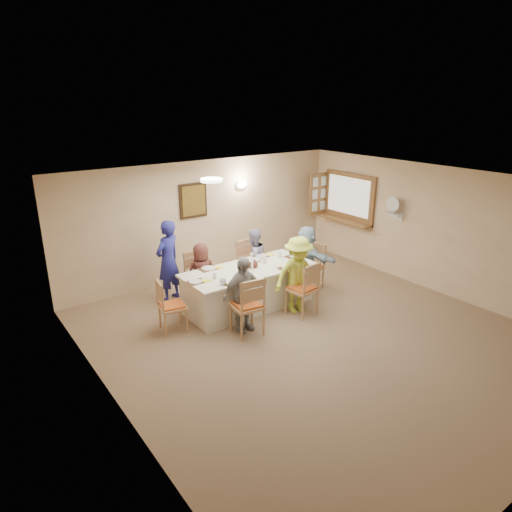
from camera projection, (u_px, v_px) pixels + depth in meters
ground at (316, 337)px, 7.48m from camera, size 7.00×7.00×0.00m
room_walls at (320, 249)px, 6.98m from camera, size 7.00×7.00×7.00m
wall_picture at (193, 200)px, 9.40m from camera, size 0.62×0.05×0.72m
wall_sconce at (242, 185)px, 9.98m from camera, size 0.26×0.09×0.18m
ceiling_light at (212, 180)px, 7.26m from camera, size 0.36×0.36×0.05m
serving_hatch at (349, 198)px, 10.60m from camera, size 0.06×1.50×1.15m
hatch_sill at (344, 220)px, 10.71m from camera, size 0.30×1.50×0.05m
shutter_door at (318, 194)px, 11.04m from camera, size 0.55×0.04×1.00m
fan_shelf at (394, 214)px, 9.56m from camera, size 0.22×0.36×0.03m
desk_fan at (394, 207)px, 9.49m from camera, size 0.30×0.30×0.28m
dining_table at (249, 288)px, 8.44m from camera, size 2.45×1.04×0.76m
chair_back_left at (199, 277)px, 8.69m from camera, size 0.46×0.46×0.95m
chair_back_right at (250, 264)px, 9.35m from camera, size 0.48×0.48×0.96m
chair_front_left at (247, 304)px, 7.45m from camera, size 0.55×0.55×1.03m
chair_front_right at (302, 288)px, 8.12m from camera, size 0.54×0.54×1.01m
chair_left_end at (172, 305)px, 7.55m from camera, size 0.51×0.51×0.92m
chair_right_end at (311, 266)px, 9.28m from camera, size 0.49×0.49×0.92m
diner_back_left at (202, 273)px, 8.56m from camera, size 0.71×0.59×1.17m
diner_back_right at (254, 259)px, 9.21m from camera, size 0.67×0.55×1.25m
diner_front_left at (243, 295)px, 7.50m from camera, size 0.78×0.37×1.29m
diner_front_right at (298, 275)px, 8.15m from camera, size 1.13×0.89×1.42m
diner_right_end at (306, 258)px, 9.13m from camera, size 1.33×0.69×1.33m
caregiver at (168, 261)px, 8.60m from camera, size 0.86×0.81×1.59m
placemat_fl at (234, 283)px, 7.66m from camera, size 0.36×0.27×0.01m
plate_fl at (234, 283)px, 7.66m from camera, size 0.26×0.26×0.02m
napkin_fl at (244, 281)px, 7.72m from camera, size 0.14×0.14×0.01m
placemat_fr at (289, 268)px, 8.33m from camera, size 0.37×0.28×0.01m
plate_fr at (289, 268)px, 8.32m from camera, size 0.24×0.24×0.02m
napkin_fr at (298, 267)px, 8.39m from camera, size 0.14×0.14×0.01m
placemat_bl at (208, 269)px, 8.30m from camera, size 0.35×0.26×0.01m
plate_bl at (208, 268)px, 8.30m from camera, size 0.26×0.26×0.02m
napkin_bl at (218, 267)px, 8.36m from camera, size 0.13×0.13×0.01m
placemat_br at (261, 256)px, 8.97m from camera, size 0.34×0.26×0.01m
plate_br at (261, 255)px, 8.96m from camera, size 0.23×0.23×0.01m
napkin_br at (270, 254)px, 9.03m from camera, size 0.15×0.15×0.01m
placemat_le at (195, 282)px, 7.70m from camera, size 0.33×0.24×0.01m
plate_le at (195, 282)px, 7.70m from camera, size 0.22×0.22×0.01m
napkin_le at (206, 280)px, 7.76m from camera, size 0.15×0.15×0.01m
placemat_re at (295, 256)px, 8.94m from camera, size 0.38×0.28×0.01m
plate_re at (295, 256)px, 8.93m from camera, size 0.23×0.23×0.01m
napkin_re at (304, 255)px, 9.00m from camera, size 0.15×0.15×0.01m
teacup_a at (223, 282)px, 7.60m from camera, size 0.16×0.16×0.09m
teacup_b at (252, 255)px, 8.93m from camera, size 0.12×0.12×0.07m
bowl_a at (248, 274)px, 7.98m from camera, size 0.23×0.23×0.05m
bowl_b at (257, 260)px, 8.67m from camera, size 0.27×0.27×0.06m
condiment_ketchup at (244, 263)px, 8.26m from camera, size 0.15×0.15×0.23m
condiment_brown at (248, 263)px, 8.31m from camera, size 0.11×0.11×0.18m
condiment_malt at (255, 264)px, 8.34m from camera, size 0.17×0.17×0.15m
drinking_glass at (240, 267)px, 8.25m from camera, size 0.06×0.06×0.09m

